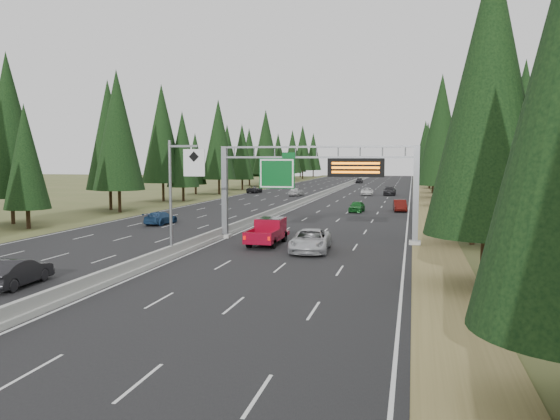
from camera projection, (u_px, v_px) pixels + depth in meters
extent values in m
cube|color=black|center=(314.00, 200.00, 90.51)|extent=(32.00, 260.00, 0.08)
cube|color=olive|center=(424.00, 202.00, 86.32)|extent=(3.60, 260.00, 0.06)
cube|color=#4A5728|center=(213.00, 198.00, 94.71)|extent=(3.60, 260.00, 0.06)
cube|color=gray|center=(314.00, 199.00, 90.49)|extent=(0.70, 260.00, 0.30)
cube|color=gray|center=(314.00, 196.00, 90.46)|extent=(0.30, 260.00, 0.60)
cube|color=slate|center=(225.00, 192.00, 46.53)|extent=(0.45, 0.45, 7.80)
cube|color=gray|center=(225.00, 236.00, 46.89)|extent=(0.90, 0.90, 0.30)
cube|color=slate|center=(416.00, 195.00, 42.80)|extent=(0.45, 0.45, 7.80)
cube|color=gray|center=(415.00, 242.00, 43.15)|extent=(0.90, 0.90, 0.30)
cube|color=slate|center=(317.00, 147.00, 44.30)|extent=(15.85, 0.35, 0.16)
cube|color=slate|center=(317.00, 157.00, 44.38)|extent=(15.85, 0.35, 0.16)
cube|color=#054C19|center=(277.00, 173.00, 45.04)|extent=(3.00, 0.10, 2.50)
cube|color=silver|center=(277.00, 173.00, 44.98)|extent=(2.85, 0.02, 2.35)
cube|color=#054C19|center=(289.00, 155.00, 44.66)|extent=(1.10, 0.10, 0.45)
cube|color=black|center=(356.00, 168.00, 43.41)|extent=(4.50, 0.40, 1.50)
cube|color=orange|center=(356.00, 163.00, 43.17)|extent=(3.80, 0.02, 0.18)
cube|color=orange|center=(356.00, 168.00, 43.20)|extent=(3.80, 0.02, 0.18)
cube|color=orange|center=(355.00, 172.00, 43.23)|extent=(3.80, 0.02, 0.18)
cylinder|color=slate|center=(171.00, 200.00, 36.94)|extent=(0.20, 0.20, 8.00)
cube|color=gray|center=(172.00, 256.00, 37.30)|extent=(0.50, 0.50, 0.20)
cube|color=slate|center=(183.00, 146.00, 36.36)|extent=(2.00, 0.15, 0.15)
cube|color=silver|center=(194.00, 163.00, 36.16)|extent=(1.50, 0.06, 1.80)
cylinder|color=black|center=(484.00, 261.00, 28.94)|extent=(0.40, 0.40, 2.84)
cone|color=black|center=(490.00, 92.00, 28.10)|extent=(6.39, 6.39, 14.91)
cylinder|color=black|center=(558.00, 268.00, 27.17)|extent=(0.40, 0.40, 2.81)
cylinder|color=black|center=(472.00, 227.00, 43.46)|extent=(0.40, 0.40, 2.77)
cone|color=black|center=(476.00, 118.00, 42.64)|extent=(6.24, 6.24, 14.56)
cylinder|color=black|center=(519.00, 229.00, 44.18)|extent=(0.40, 0.40, 2.35)
cone|color=black|center=(523.00, 137.00, 43.49)|extent=(5.30, 5.30, 12.36)
cylinder|color=black|center=(456.00, 211.00, 60.33)|extent=(0.40, 0.40, 2.05)
cone|color=black|center=(458.00, 153.00, 59.73)|extent=(4.60, 4.60, 10.74)
cylinder|color=black|center=(490.00, 210.00, 62.21)|extent=(0.40, 0.40, 2.05)
cone|color=black|center=(492.00, 153.00, 61.61)|extent=(4.62, 4.62, 10.78)
cylinder|color=black|center=(439.00, 195.00, 79.01)|extent=(0.40, 0.40, 3.02)
cone|color=black|center=(441.00, 130.00, 78.12)|extent=(6.80, 6.80, 15.87)
cylinder|color=black|center=(475.00, 198.00, 76.12)|extent=(0.40, 0.40, 2.62)
cone|color=black|center=(477.00, 139.00, 75.35)|extent=(5.89, 5.89, 13.75)
cylinder|color=black|center=(439.00, 190.00, 94.93)|extent=(0.40, 0.40, 2.63)
cone|color=black|center=(440.00, 143.00, 94.15)|extent=(5.91, 5.91, 13.79)
cylinder|color=black|center=(464.00, 193.00, 91.05)|extent=(0.40, 0.40, 2.17)
cone|color=black|center=(466.00, 152.00, 90.41)|extent=(4.89, 4.89, 11.41)
cylinder|color=black|center=(433.00, 188.00, 108.07)|extent=(0.40, 0.40, 1.92)
cone|color=black|center=(434.00, 158.00, 107.51)|extent=(4.32, 4.32, 10.09)
cylinder|color=black|center=(451.00, 187.00, 109.14)|extent=(0.40, 0.40, 2.47)
cone|color=black|center=(452.00, 148.00, 108.41)|extent=(5.56, 5.56, 12.98)
cylinder|color=black|center=(430.00, 184.00, 124.74)|extent=(0.40, 0.40, 2.00)
cone|color=black|center=(430.00, 157.00, 124.16)|extent=(4.49, 4.49, 10.48)
cylinder|color=black|center=(451.00, 182.00, 126.17)|extent=(0.40, 0.40, 2.83)
cone|color=black|center=(452.00, 144.00, 125.33)|extent=(6.37, 6.37, 14.87)
cylinder|color=black|center=(430.00, 181.00, 141.28)|extent=(0.40, 0.40, 2.11)
cone|color=black|center=(430.00, 155.00, 140.66)|extent=(4.74, 4.74, 11.06)
cylinder|color=black|center=(443.00, 180.00, 140.26)|extent=(0.40, 0.40, 2.89)
cone|color=black|center=(444.00, 144.00, 139.41)|extent=(6.50, 6.50, 15.16)
cylinder|color=black|center=(427.00, 177.00, 159.97)|extent=(0.40, 0.40, 2.78)
cone|color=black|center=(427.00, 147.00, 159.15)|extent=(6.26, 6.26, 14.60)
cylinder|color=black|center=(441.00, 179.00, 157.98)|extent=(0.40, 0.40, 2.09)
cone|color=black|center=(442.00, 156.00, 157.37)|extent=(4.71, 4.71, 11.00)
cylinder|color=black|center=(425.00, 175.00, 174.67)|extent=(0.40, 0.40, 3.03)
cone|color=black|center=(425.00, 145.00, 173.77)|extent=(6.81, 6.81, 15.90)
cylinder|color=black|center=(439.00, 177.00, 171.65)|extent=(0.40, 0.40, 2.37)
cone|color=black|center=(439.00, 153.00, 170.95)|extent=(5.32, 5.32, 12.42)
cylinder|color=black|center=(424.00, 174.00, 191.84)|extent=(0.40, 0.40, 2.54)
cone|color=black|center=(424.00, 152.00, 191.09)|extent=(5.72, 5.72, 13.35)
cylinder|color=black|center=(435.00, 174.00, 191.17)|extent=(0.40, 0.40, 2.95)
cone|color=black|center=(436.00, 147.00, 190.30)|extent=(6.63, 6.63, 15.47)
cylinder|color=black|center=(28.00, 219.00, 53.35)|extent=(0.40, 0.40, 1.95)
cone|color=black|center=(26.00, 156.00, 52.77)|extent=(4.38, 4.38, 10.22)
cylinder|color=black|center=(13.00, 210.00, 57.13)|extent=(0.40, 0.40, 2.85)
cone|color=black|center=(9.00, 125.00, 56.29)|extent=(6.41, 6.41, 14.96)
cylinder|color=black|center=(120.00, 201.00, 69.49)|extent=(0.40, 0.40, 2.88)
cone|color=black|center=(118.00, 130.00, 68.64)|extent=(6.48, 6.48, 15.11)
cylinder|color=black|center=(111.00, 200.00, 72.97)|extent=(0.40, 0.40, 2.76)
cone|color=black|center=(109.00, 135.00, 72.16)|extent=(6.20, 6.20, 14.47)
cylinder|color=black|center=(183.00, 194.00, 87.93)|extent=(0.40, 0.40, 2.30)
cone|color=black|center=(183.00, 149.00, 87.25)|extent=(5.18, 5.18, 12.08)
cylinder|color=black|center=(163.00, 192.00, 88.10)|extent=(0.40, 0.40, 2.99)
cone|color=black|center=(162.00, 133.00, 87.21)|extent=(6.73, 6.73, 15.71)
cylinder|color=black|center=(219.00, 187.00, 105.12)|extent=(0.40, 0.40, 2.90)
cone|color=black|center=(219.00, 139.00, 104.27)|extent=(6.51, 6.51, 15.20)
cylinder|color=black|center=(196.00, 189.00, 105.31)|extent=(0.40, 0.40, 1.88)
cone|color=black|center=(195.00, 159.00, 104.75)|extent=(4.24, 4.24, 9.89)
cylinder|color=black|center=(242.00, 185.00, 119.57)|extent=(0.40, 0.40, 2.30)
cone|color=black|center=(242.00, 152.00, 118.89)|extent=(5.18, 5.18, 12.09)
cylinder|color=black|center=(228.00, 184.00, 121.47)|extent=(0.40, 0.40, 2.30)
cone|color=black|center=(227.00, 152.00, 120.79)|extent=(5.18, 5.18, 12.08)
cylinder|color=black|center=(266.00, 180.00, 134.63)|extent=(0.40, 0.40, 3.00)
cone|color=black|center=(266.00, 142.00, 133.74)|extent=(6.76, 6.76, 15.77)
cylinder|color=black|center=(249.00, 181.00, 138.07)|extent=(0.40, 0.40, 2.32)
cone|color=black|center=(249.00, 152.00, 137.39)|extent=(5.23, 5.23, 12.20)
cylinder|color=black|center=(278.00, 180.00, 152.02)|extent=(0.40, 0.40, 1.93)
cone|color=black|center=(278.00, 158.00, 151.45)|extent=(4.35, 4.35, 10.15)
cylinder|color=black|center=(266.00, 178.00, 153.13)|extent=(0.40, 0.40, 2.58)
cone|color=black|center=(266.00, 149.00, 152.37)|extent=(5.81, 5.81, 13.57)
cylinder|color=black|center=(292.00, 177.00, 166.28)|extent=(0.40, 0.40, 2.48)
cone|color=black|center=(292.00, 151.00, 165.55)|extent=(5.59, 5.59, 13.04)
cylinder|color=black|center=(278.00, 177.00, 167.10)|extent=(0.40, 0.40, 2.33)
cone|color=black|center=(278.00, 153.00, 166.41)|extent=(5.25, 5.25, 12.25)
cylinder|color=black|center=(303.00, 175.00, 183.40)|extent=(0.40, 0.40, 2.88)
cone|color=black|center=(303.00, 148.00, 182.55)|extent=(6.49, 6.49, 15.13)
cylinder|color=black|center=(291.00, 176.00, 186.15)|extent=(0.40, 0.40, 1.78)
cone|color=black|center=(291.00, 160.00, 185.63)|extent=(4.01, 4.01, 9.35)
cylinder|color=black|center=(313.00, 174.00, 200.59)|extent=(0.40, 0.40, 2.60)
cone|color=black|center=(313.00, 151.00, 199.82)|extent=(5.85, 5.85, 13.66)
cylinder|color=black|center=(300.00, 174.00, 201.62)|extent=(0.40, 0.40, 1.93)
cone|color=black|center=(300.00, 158.00, 201.05)|extent=(4.35, 4.35, 10.16)
imported|color=#B4B5B9|center=(310.00, 241.00, 39.78)|extent=(3.10, 6.00, 1.62)
cylinder|color=black|center=(249.00, 242.00, 41.49)|extent=(0.33, 0.88, 0.88)
cylinder|color=black|center=(273.00, 243.00, 41.04)|extent=(0.33, 0.88, 0.88)
cylinder|color=black|center=(262.00, 235.00, 45.00)|extent=(0.33, 0.88, 0.88)
cylinder|color=black|center=(284.00, 236.00, 44.56)|extent=(0.33, 0.88, 0.88)
cube|color=maroon|center=(267.00, 237.00, 43.06)|extent=(2.20, 6.17, 0.33)
cube|color=maroon|center=(271.00, 226.00, 43.95)|extent=(2.09, 2.42, 1.21)
cube|color=black|center=(271.00, 222.00, 43.92)|extent=(1.87, 2.09, 0.61)
cube|color=maroon|center=(249.00, 234.00, 41.67)|extent=(0.11, 2.64, 0.66)
cube|color=maroon|center=(275.00, 235.00, 41.18)|extent=(0.11, 2.64, 0.66)
cube|color=maroon|center=(257.00, 237.00, 40.15)|extent=(2.20, 0.11, 0.66)
imported|color=#166020|center=(357.00, 206.00, 69.23)|extent=(1.92, 4.22, 1.40)
imported|color=#4B0E0A|center=(400.00, 206.00, 70.11)|extent=(1.97, 4.63, 1.48)
imported|color=black|center=(390.00, 191.00, 101.07)|extent=(2.20, 5.41, 1.57)
imported|color=white|center=(367.00, 191.00, 101.32)|extent=(2.54, 4.95, 1.34)
imported|color=black|center=(359.00, 180.00, 151.29)|extent=(1.76, 4.26, 1.44)
imported|color=black|center=(17.00, 272.00, 29.00)|extent=(1.93, 4.63, 1.49)
imported|color=navy|center=(161.00, 218.00, 56.28)|extent=(2.14, 4.69, 1.33)
imported|color=#B6B6B6|center=(296.00, 192.00, 98.94)|extent=(2.33, 4.82, 1.59)
imported|color=black|center=(255.00, 189.00, 107.91)|extent=(2.21, 4.79, 1.33)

